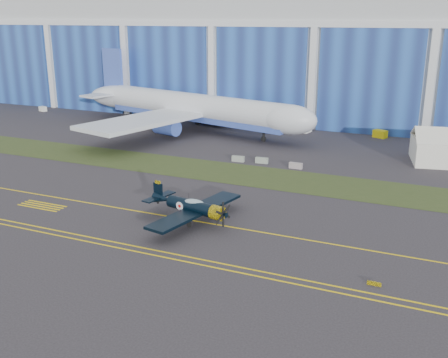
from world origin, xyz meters
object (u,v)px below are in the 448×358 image
at_px(warbird, 191,206).
at_px(tug, 380,134).
at_px(jetliner, 194,78).
at_px(shipping_container, 295,124).

xyz_separation_m(warbird, tug, (13.14, 52.51, -1.18)).
height_order(jetliner, tug, jetliner).
distance_m(jetliner, shipping_container, 22.06).
distance_m(shipping_container, tug, 16.58).
distance_m(warbird, shipping_container, 52.05).
relative_size(shipping_container, tug, 2.61).
bearing_deg(warbird, shipping_container, 105.24).
bearing_deg(shipping_container, tug, 12.51).
height_order(warbird, tug, warbird).
bearing_deg(shipping_container, jetliner, -147.69).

